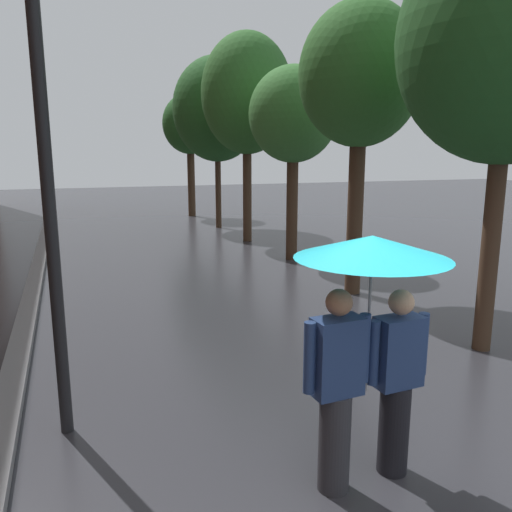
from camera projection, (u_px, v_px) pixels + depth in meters
kerb_strip at (38, 269)px, 11.80m from camera, size 0.30×36.00×0.12m
street_tree_0 at (510, 40)px, 6.33m from camera, size 2.81×2.81×5.69m
street_tree_1 at (360, 77)px, 9.20m from camera, size 2.27×2.27×5.42m
street_tree_2 at (293, 116)px, 12.45m from camera, size 2.21×2.21×4.83m
street_tree_3 at (247, 95)px, 15.02m from camera, size 2.73×2.73×6.21m
street_tree_4 at (217, 109)px, 17.94m from camera, size 3.15×3.15×6.08m
street_tree_5 at (190, 125)px, 21.45m from camera, size 2.32×2.32×5.20m
couple_under_umbrella at (369, 317)px, 4.01m from camera, size 1.22×1.22×2.09m
street_lamp_post at (46, 168)px, 4.52m from camera, size 0.24×0.24×4.43m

